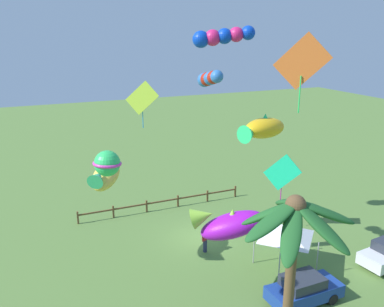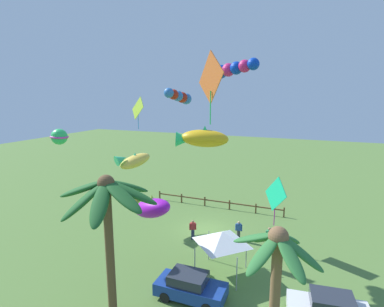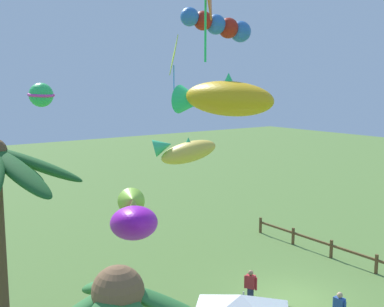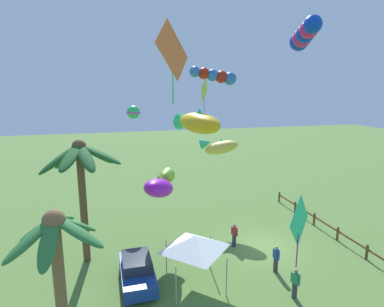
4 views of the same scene
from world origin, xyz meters
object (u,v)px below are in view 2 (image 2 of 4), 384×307
kite_tube_5 (179,96)px  kite_diamond_2 (211,79)px  palm_tree_1 (108,206)px  kite_tube_3 (234,69)px  festival_tent (222,238)px  kite_fish_7 (133,161)px  spectator_1 (239,231)px  kite_diamond_6 (275,195)px  kite_fish_8 (150,206)px  kite_diamond_1 (138,109)px  spectator_2 (193,230)px  kite_ball_0 (59,137)px  parked_car_1 (190,286)px  palm_tree_0 (276,266)px  kite_fish_4 (202,138)px  spectator_0 (269,237)px

kite_tube_5 → kite_diamond_2: bearing=136.0°
palm_tree_1 → kite_tube_3: kite_tube_3 is taller
festival_tent → kite_fish_7: 10.87m
kite_tube_3 → kite_fish_7: size_ratio=1.10×
spectator_1 → kite_diamond_6: bearing=169.3°
kite_fish_8 → festival_tent: bearing=-166.1°
palm_tree_1 → kite_diamond_1: size_ratio=3.08×
spectator_2 → kite_ball_0: size_ratio=1.16×
kite_diamond_1 → kite_tube_3: 7.94m
kite_tube_3 → kite_diamond_6: bearing=151.0°
parked_car_1 → kite_fish_8: 5.34m
palm_tree_1 → kite_fish_8: 4.96m
kite_ball_0 → kite_tube_3: kite_tube_3 is taller
palm_tree_0 → spectator_2: (7.30, -9.64, -3.99)m
kite_ball_0 → kite_fish_4: size_ratio=0.39×
spectator_0 → kite_fish_8: (6.75, 5.66, 3.49)m
kite_diamond_6 → palm_tree_1: bearing=56.6°
parked_car_1 → kite_tube_3: (0.21, -9.38, 12.44)m
kite_tube_5 → kite_fish_8: (0.52, 3.39, -6.81)m
spectator_1 → kite_fish_7: size_ratio=0.47×
kite_fish_4 → kite_tube_5: size_ratio=1.24×
kite_diamond_2 → kite_tube_5: 4.79m
kite_fish_8 → kite_diamond_6: bearing=-142.5°
kite_fish_8 → palm_tree_1: bearing=95.4°
festival_tent → kite_fish_4: 6.32m
festival_tent → kite_tube_5: 9.76m
palm_tree_1 → parked_car_1: bearing=-138.0°
palm_tree_1 → spectator_2: palm_tree_1 is taller
festival_tent → kite_diamond_1: (7.51, -2.74, 7.74)m
kite_diamond_6 → kite_ball_0: bearing=26.2°
parked_car_1 → kite_fish_4: (0.67, -3.52, 7.81)m
kite_diamond_2 → spectator_0: bearing=-117.3°
spectator_2 → kite_fish_8: bearing=78.1°
spectator_1 → kite_diamond_1: kite_diamond_1 is taller
palm_tree_0 → kite_tube_3: bearing=-68.0°
spectator_2 → kite_fish_7: (5.88, -0.93, 4.88)m
kite_fish_4 → kite_tube_5: (2.33, -1.74, 2.55)m
palm_tree_1 → kite_diamond_6: size_ratio=2.03×
spectator_0 → palm_tree_1: bearing=58.5°
parked_car_1 → kite_tube_5: size_ratio=1.38×
parked_car_1 → kite_fish_7: size_ratio=1.15×
parked_car_1 → kite_diamond_6: bearing=-116.0°
spectator_2 → kite_diamond_1: kite_diamond_1 is taller
palm_tree_1 → kite_fish_7: size_ratio=2.20×
palm_tree_1 → kite_tube_5: bearing=-90.6°
parked_car_1 → kite_diamond_6: kite_diamond_6 is taller
kite_diamond_6 → kite_fish_8: 8.91m
palm_tree_0 → kite_ball_0: bearing=-15.1°
festival_tent → kite_diamond_1: size_ratio=1.17×
kite_tube_5 → spectator_1: bearing=-146.8°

